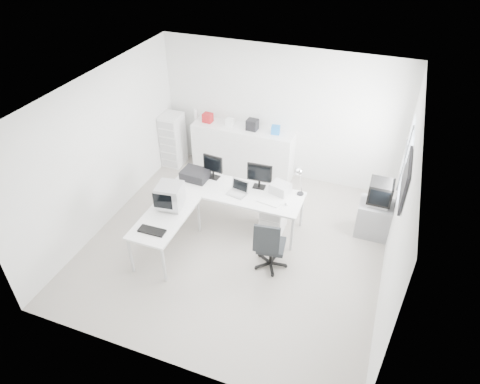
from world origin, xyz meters
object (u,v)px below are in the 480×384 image
at_px(inkjet_printer, 195,175).
at_px(tv_cabinet, 374,219).
at_px(side_desk, 167,234).
at_px(crt_tv, 380,194).
at_px(main_desk, 236,207).
at_px(laser_printer, 280,188).
at_px(drawer_pedestal, 273,217).
at_px(sideboard, 243,151).
at_px(lcd_monitor_large, 259,176).
at_px(laptop, 237,189).
at_px(filing_cabinet, 173,140).
at_px(lcd_monitor_small, 213,167).
at_px(crt_monitor, 170,198).
at_px(office_chair, 271,243).

distance_m(inkjet_printer, tv_cabinet, 3.35).
height_order(side_desk, crt_tv, crt_tv).
xyz_separation_m(main_desk, tv_cabinet, (2.42, 0.61, -0.05)).
distance_m(inkjet_printer, laser_printer, 1.60).
relative_size(drawer_pedestal, sideboard, 0.28).
bearing_deg(lcd_monitor_large, crt_tv, 6.55).
bearing_deg(lcd_monitor_large, laptop, -133.90).
xyz_separation_m(side_desk, drawer_pedestal, (1.55, 1.15, -0.08)).
relative_size(main_desk, drawer_pedestal, 4.00).
bearing_deg(main_desk, laser_printer, 16.35).
bearing_deg(tv_cabinet, filing_cabinet, 168.63).
relative_size(drawer_pedestal, laser_printer, 1.87).
height_order(lcd_monitor_small, crt_monitor, lcd_monitor_small).
relative_size(drawer_pedestal, tv_cabinet, 0.91).
height_order(tv_cabinet, sideboard, sideboard).
bearing_deg(crt_tv, tv_cabinet, 0.00).
relative_size(laser_printer, crt_tv, 0.64).
distance_m(drawer_pedestal, tv_cabinet, 1.81).
bearing_deg(main_desk, lcd_monitor_small, 155.56).
relative_size(drawer_pedestal, crt_tv, 1.20).
distance_m(laptop, office_chair, 1.20).
height_order(laser_printer, office_chair, office_chair).
bearing_deg(office_chair, tv_cabinet, 36.36).
distance_m(crt_monitor, crt_tv, 3.58).
bearing_deg(lcd_monitor_large, laser_printer, -7.59).
height_order(drawer_pedestal, laser_printer, laser_printer).
bearing_deg(side_desk, drawer_pedestal, 36.57).
height_order(inkjet_printer, laptop, laptop).
relative_size(side_desk, sideboard, 0.64).
distance_m(inkjet_printer, sideboard, 1.67).
relative_size(main_desk, sideboard, 1.10).
distance_m(laser_printer, crt_tv, 1.72).
distance_m(laser_printer, office_chair, 1.12).
xyz_separation_m(laptop, sideboard, (-0.54, 1.80, -0.32)).
bearing_deg(sideboard, lcd_monitor_small, -92.20).
height_order(drawer_pedestal, crt_tv, crt_tv).
relative_size(side_desk, tv_cabinet, 2.12).
relative_size(lcd_monitor_large, office_chair, 0.48).
xyz_separation_m(tv_cabinet, sideboard, (-2.91, 1.09, 0.21)).
xyz_separation_m(drawer_pedestal, laser_printer, (0.05, 0.17, 0.54)).
distance_m(main_desk, crt_tv, 2.55).
bearing_deg(sideboard, main_desk, -73.80).
distance_m(lcd_monitor_large, tv_cabinet, 2.20).
height_order(main_desk, laser_printer, laser_printer).
relative_size(main_desk, inkjet_printer, 4.99).
distance_m(lcd_monitor_small, office_chair, 1.89).
xyz_separation_m(laptop, laser_printer, (0.70, 0.32, -0.03)).
bearing_deg(main_desk, sideboard, 106.20).
height_order(drawer_pedestal, lcd_monitor_small, lcd_monitor_small).
xyz_separation_m(crt_monitor, filing_cabinet, (-1.23, 2.36, -0.35)).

